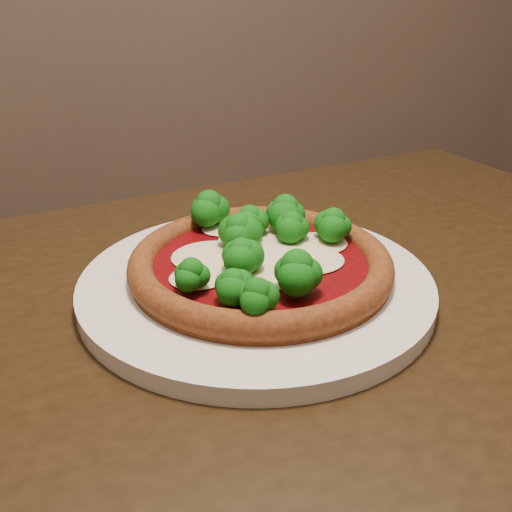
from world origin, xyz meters
name	(u,v)px	position (x,y,z in m)	size (l,w,h in m)	color
dining_table	(276,416)	(-0.21, -0.22, 0.65)	(1.24, 0.96, 0.75)	black
plate	(256,284)	(-0.21, -0.15, 0.76)	(0.35, 0.35, 0.02)	silver
pizza	(260,256)	(-0.20, -0.15, 0.79)	(0.26, 0.26, 0.06)	brown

